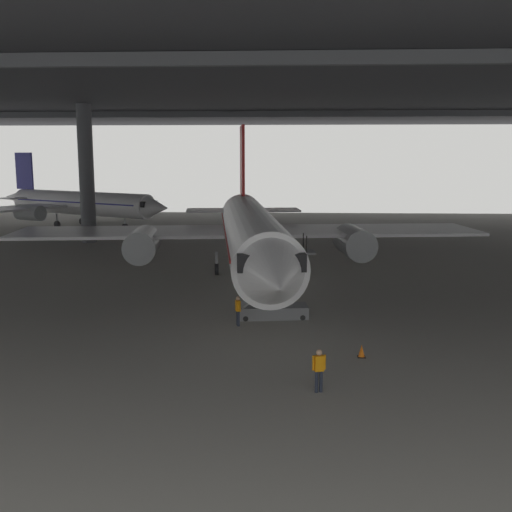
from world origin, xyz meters
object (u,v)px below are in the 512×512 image
object	(u,v)px
crew_worker_near_nose	(319,368)
traffic_cone_orange	(362,351)
crew_worker_by_stairs	(238,309)
airplane_distant	(78,203)
airplane_main	(251,233)
boarding_stairs	(274,305)

from	to	relation	value
crew_worker_near_nose	traffic_cone_orange	size ratio (longest dim) A/B	2.87
crew_worker_by_stairs	crew_worker_near_nose	bearing A→B (deg)	-67.07
crew_worker_near_nose	airplane_distant	distance (m)	61.01
airplane_main	crew_worker_by_stairs	xyz separation A→B (m)	(-0.01, -12.17, -2.59)
crew_worker_by_stairs	traffic_cone_orange	size ratio (longest dim) A/B	2.72
boarding_stairs	traffic_cone_orange	distance (m)	7.88
boarding_stairs	airplane_distant	distance (m)	50.52
airplane_main	crew_worker_near_nose	distance (m)	21.80
airplane_main	traffic_cone_orange	bearing A→B (deg)	-70.56
crew_worker_near_nose	airplane_distant	xyz separation A→B (m)	(-28.15, 54.09, 2.10)
airplane_main	airplane_distant	world-z (taller)	airplane_main
crew_worker_by_stairs	airplane_distant	world-z (taller)	airplane_distant
crew_worker_near_nose	crew_worker_by_stairs	distance (m)	9.93
airplane_main	crew_worker_by_stairs	world-z (taller)	airplane_main
boarding_stairs	crew_worker_near_nose	bearing A→B (deg)	-79.86
crew_worker_by_stairs	boarding_stairs	bearing A→B (deg)	43.50
airplane_main	traffic_cone_orange	distance (m)	18.38
airplane_main	crew_worker_near_nose	bearing A→B (deg)	-79.74
boarding_stairs	traffic_cone_orange	size ratio (longest dim) A/B	7.89
boarding_stairs	airplane_main	bearing A→B (deg)	100.39
airplane_main	crew_worker_by_stairs	distance (m)	12.44
boarding_stairs	traffic_cone_orange	world-z (taller)	boarding_stairs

